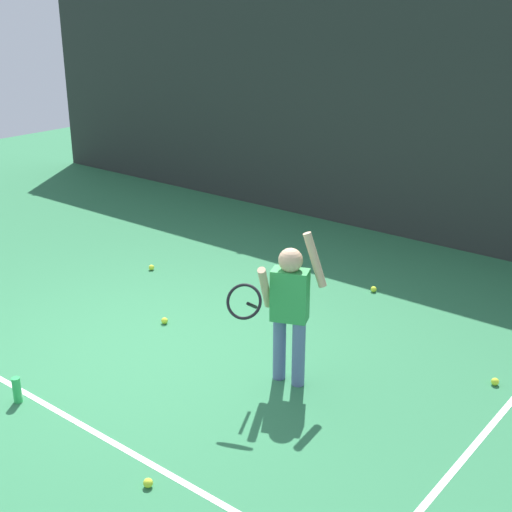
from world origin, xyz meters
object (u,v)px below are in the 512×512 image
object	(u,v)px
tennis_player	(288,304)
tennis_ball_2	(374,289)
water_bottle	(17,390)
tennis_ball_0	(151,267)
tennis_ball_7	(495,382)
tennis_ball_3	(148,483)
tennis_ball_4	(164,321)

from	to	relation	value
tennis_player	tennis_ball_2	distance (m)	2.29
water_bottle	tennis_ball_0	bearing A→B (deg)	115.49
tennis_ball_7	tennis_ball_2	bearing A→B (deg)	148.59
tennis_player	tennis_ball_3	xyz separation A→B (m)	(0.08, -1.68, -0.69)
tennis_ball_3	tennis_ball_7	size ratio (longest dim) A/B	1.00
tennis_player	tennis_ball_0	size ratio (longest dim) A/B	20.46
tennis_ball_3	water_bottle	bearing A→B (deg)	177.64
tennis_player	tennis_ball_0	xyz separation A→B (m)	(-2.79, 1.07, -0.69)
tennis_ball_0	tennis_ball_7	xyz separation A→B (m)	(4.20, -0.01, 0.00)
water_bottle	tennis_ball_7	world-z (taller)	water_bottle
tennis_ball_4	tennis_ball_0	bearing A→B (deg)	141.59
tennis_ball_0	tennis_ball_2	world-z (taller)	same
tennis_player	tennis_ball_0	world-z (taller)	tennis_player
tennis_ball_7	tennis_ball_4	bearing A→B (deg)	-163.18
tennis_player	tennis_ball_2	xyz separation A→B (m)	(-0.38, 2.15, -0.69)
tennis_player	tennis_ball_4	world-z (taller)	tennis_player
tennis_ball_4	tennis_player	bearing A→B (deg)	-4.89
tennis_ball_3	tennis_ball_7	world-z (taller)	same
water_bottle	tennis_ball_0	distance (m)	2.97
tennis_ball_0	tennis_ball_4	size ratio (longest dim) A/B	1.00
water_bottle	tennis_ball_0	world-z (taller)	water_bottle
water_bottle	tennis_ball_3	distance (m)	1.60
water_bottle	tennis_ball_7	bearing A→B (deg)	42.42
tennis_player	water_bottle	bearing A→B (deg)	-155.80
tennis_player	tennis_ball_7	distance (m)	1.89
water_bottle	tennis_ball_2	distance (m)	3.93
tennis_ball_2	tennis_ball_4	xyz separation A→B (m)	(-1.24, -2.01, 0.00)
water_bottle	tennis_ball_4	distance (m)	1.76
tennis_ball_3	tennis_ball_7	bearing A→B (deg)	64.14
tennis_ball_4	tennis_ball_7	xyz separation A→B (m)	(3.03, 0.92, 0.00)
tennis_ball_0	tennis_ball_7	size ratio (longest dim) A/B	1.00
tennis_player	tennis_ball_3	size ratio (longest dim) A/B	20.46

